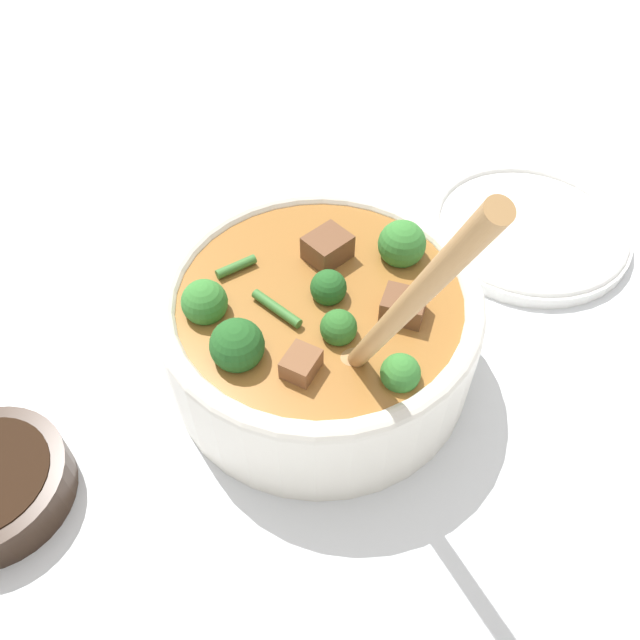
% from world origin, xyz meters
% --- Properties ---
extents(ground_plane, '(4.00, 4.00, 0.00)m').
position_xyz_m(ground_plane, '(0.00, 0.00, 0.00)').
color(ground_plane, silver).
extents(stew_bowl, '(0.24, 0.28, 0.28)m').
position_xyz_m(stew_bowl, '(0.00, 0.00, 0.05)').
color(stew_bowl, white).
rests_on(stew_bowl, ground_plane).
extents(empty_plate, '(0.20, 0.20, 0.02)m').
position_xyz_m(empty_plate, '(-0.23, -0.12, 0.01)').
color(empty_plate, white).
rests_on(empty_plate, ground_plane).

